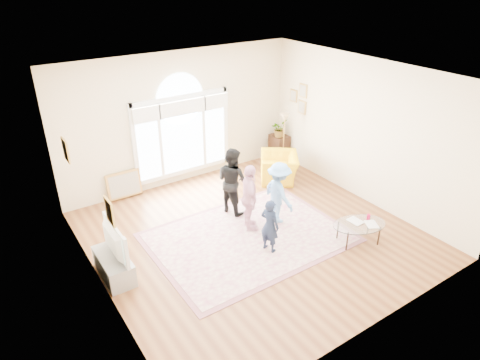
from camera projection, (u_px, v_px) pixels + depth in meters
ground at (253, 234)px, 8.67m from camera, size 6.00×6.00×0.00m
room_shell at (184, 122)px, 10.06m from camera, size 6.00×6.00×6.00m
area_rug at (249, 237)px, 8.57m from camera, size 3.60×2.60×0.02m
rug_border at (249, 237)px, 8.57m from camera, size 3.80×2.80×0.01m
tv_console at (114, 266)px, 7.43m from camera, size 0.45×1.00×0.42m
television at (110, 242)px, 7.20m from camera, size 0.17×1.06×0.61m
coffee_table at (359, 225)px, 8.26m from camera, size 1.23×0.98×0.54m
armchair at (279, 167)px, 10.73m from camera, size 1.32×1.36×0.67m
side_cabinet at (279, 147)px, 11.86m from camera, size 0.40×0.50×0.70m
floor_lamp at (285, 122)px, 10.92m from camera, size 0.28×0.28×1.51m
plant_pedestal at (278, 148)px, 11.77m from camera, size 0.20×0.20×0.70m
potted_plant at (279, 128)px, 11.51m from camera, size 0.54×0.51×0.47m
leaning_picture at (126, 198)px, 10.03m from camera, size 0.80×0.14×0.62m
child_navy at (270, 226)px, 7.94m from camera, size 0.37×0.45×1.08m
child_black at (232, 180)px, 9.15m from camera, size 0.73×0.84×1.48m
child_pink at (250, 198)px, 8.53m from camera, size 0.66×0.90×1.42m
child_blue at (279, 193)px, 8.80m from camera, size 0.54×0.89×1.34m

